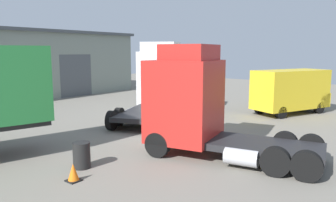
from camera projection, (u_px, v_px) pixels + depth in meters
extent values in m
plane|color=slate|center=(167.00, 133.00, 15.77)|extent=(60.00, 60.00, 0.00)
cube|color=#4C5156|center=(76.00, 76.00, 28.12)|extent=(3.20, 0.08, 3.60)
cube|color=silver|center=(162.00, 79.00, 20.53)|extent=(3.17, 3.22, 3.37)
cube|color=silver|center=(161.00, 47.00, 20.04)|extent=(2.35, 2.58, 0.60)
cube|color=black|center=(167.00, 67.00, 21.54)|extent=(0.87, 1.97, 1.21)
cube|color=#232326|center=(144.00, 113.00, 17.55)|extent=(4.79, 3.51, 0.24)
cylinder|color=#B2B2B7|center=(131.00, 113.00, 18.41)|extent=(1.23, 0.94, 0.56)
cylinder|color=black|center=(148.00, 103.00, 21.65)|extent=(1.01, 0.65, 0.97)
cylinder|color=black|center=(181.00, 104.00, 21.07)|extent=(1.01, 0.65, 0.97)
cylinder|color=black|center=(119.00, 117.00, 17.11)|extent=(1.01, 0.65, 0.97)
cylinder|color=black|center=(159.00, 119.00, 16.53)|extent=(1.01, 0.65, 0.97)
cylinder|color=black|center=(112.00, 120.00, 16.25)|extent=(1.01, 0.65, 0.97)
cylinder|color=black|center=(154.00, 123.00, 15.68)|extent=(1.01, 0.65, 0.97)
cube|color=yellow|center=(290.00, 89.00, 20.36)|extent=(5.32, 3.82, 2.37)
cube|color=yellow|center=(312.00, 98.00, 21.47)|extent=(1.63, 2.19, 0.90)
cube|color=black|center=(310.00, 80.00, 21.10)|extent=(0.75, 1.57, 0.85)
cylinder|color=black|center=(297.00, 104.00, 22.07)|extent=(0.78, 0.56, 0.72)
cylinder|color=black|center=(319.00, 108.00, 20.59)|extent=(0.78, 0.56, 0.72)
cylinder|color=black|center=(260.00, 108.00, 20.49)|extent=(0.78, 0.56, 0.72)
cylinder|color=black|center=(281.00, 112.00, 19.02)|extent=(0.78, 0.56, 0.72)
cube|color=red|center=(185.00, 100.00, 12.56)|extent=(2.91, 2.83, 3.08)
cube|color=red|center=(190.00, 53.00, 12.19)|extent=(2.38, 2.05, 0.60)
cube|color=black|center=(158.00, 83.00, 12.99)|extent=(2.08, 0.48, 1.11)
cube|color=#232326|center=(266.00, 147.00, 11.39)|extent=(2.69, 4.11, 0.24)
cylinder|color=#B2B2B7|center=(241.00, 157.00, 10.80)|extent=(0.76, 1.19, 0.56)
cylinder|color=black|center=(158.00, 145.00, 12.09)|extent=(0.47, 0.99, 0.95)
cylinder|color=black|center=(182.00, 132.00, 14.03)|extent=(0.47, 0.99, 0.95)
cylinder|color=black|center=(275.00, 162.00, 10.22)|extent=(0.47, 0.99, 0.95)
cylinder|color=black|center=(285.00, 144.00, 12.16)|extent=(0.47, 0.99, 0.95)
cylinder|color=black|center=(307.00, 166.00, 9.82)|extent=(0.47, 0.99, 0.95)
cylinder|color=black|center=(311.00, 147.00, 11.76)|extent=(0.47, 0.99, 0.95)
cone|color=#423D38|center=(192.00, 96.00, 24.81)|extent=(4.44, 4.44, 1.09)
cylinder|color=black|center=(82.00, 155.00, 10.96)|extent=(0.58, 0.58, 0.88)
cube|color=black|center=(74.00, 180.00, 9.90)|extent=(0.40, 0.40, 0.04)
cone|color=orange|center=(73.00, 172.00, 9.86)|extent=(0.36, 0.36, 0.55)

